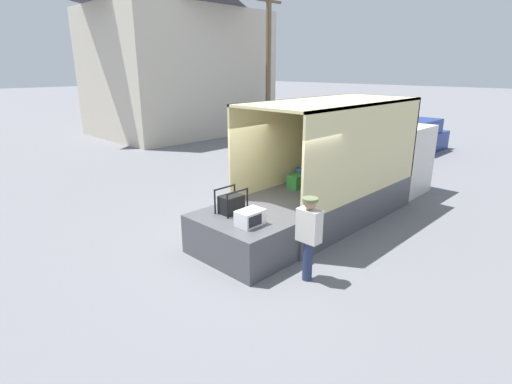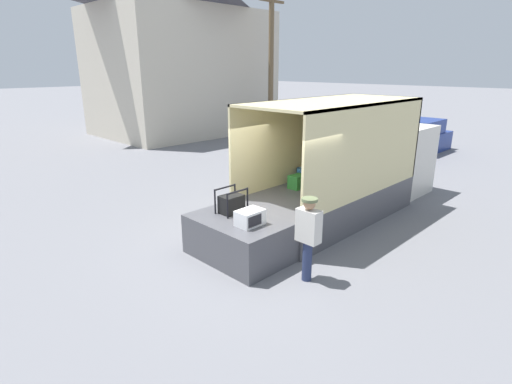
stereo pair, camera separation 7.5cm
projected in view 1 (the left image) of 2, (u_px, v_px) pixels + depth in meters
name	position (u px, v px, depth m)	size (l,w,h in m)	color
ground_plane	(262.00, 246.00, 8.89)	(160.00, 160.00, 0.00)	slate
box_truck	(357.00, 175.00, 11.28)	(6.84, 2.16, 3.04)	silver
tailgate_deck	(239.00, 238.00, 8.28)	(1.42, 2.05, 0.85)	#4C4C51
microwave	(250.00, 218.00, 7.78)	(0.54, 0.39, 0.31)	white
portable_generator	(232.00, 203.00, 8.44)	(0.60, 0.43, 0.54)	black
worker_person	(309.00, 231.00, 7.21)	(0.29, 0.44, 1.61)	navy
pickup_truck_blue	(409.00, 140.00, 18.30)	(4.95, 1.84, 1.51)	navy
house_backdrop	(178.00, 50.00, 23.15)	(9.84, 7.21, 9.33)	beige
utility_pole	(268.00, 63.00, 21.48)	(1.80, 0.28, 7.66)	brown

